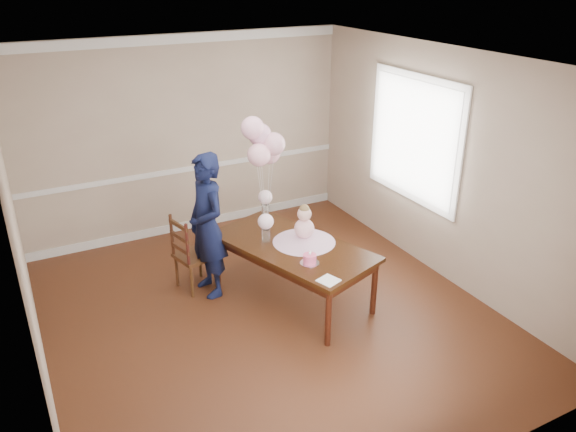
{
  "coord_description": "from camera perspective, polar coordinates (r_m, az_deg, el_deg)",
  "views": [
    {
      "loc": [
        -2.19,
        -4.65,
        3.5
      ],
      "look_at": [
        0.32,
        0.16,
        1.05
      ],
      "focal_mm": 35.0,
      "sensor_mm": 36.0,
      "label": 1
    }
  ],
  "objects": [
    {
      "name": "rose_vase_far",
      "position": [
        6.83,
        -2.31,
        0.65
      ],
      "size": [
        0.12,
        0.12,
        0.15
      ],
      "primitive_type": "cylinder",
      "rotation": [
        0.0,
        0.0,
        0.33
      ],
      "color": "white",
      "rests_on": "dining_table_top"
    },
    {
      "name": "table_leg_bl",
      "position": [
        6.63,
        -7.17,
        -4.53
      ],
      "size": [
        0.08,
        0.08,
        0.64
      ],
      "primitive_type": "cylinder",
      "rotation": [
        0.0,
        0.0,
        0.33
      ],
      "color": "black",
      "rests_on": "floor"
    },
    {
      "name": "chair_leg_bl",
      "position": [
        6.75,
        -11.24,
        -5.5
      ],
      "size": [
        0.04,
        0.04,
        0.39
      ],
      "primitive_type": "cylinder",
      "rotation": [
        0.0,
        0.0,
        0.24
      ],
      "color": "#3B1F10",
      "rests_on": "floor"
    },
    {
      "name": "napkin",
      "position": [
        5.48,
        4.14,
        -6.55
      ],
      "size": [
        0.23,
        0.23,
        0.01
      ],
      "primitive_type": "cube",
      "rotation": [
        0.0,
        0.0,
        0.33
      ],
      "color": "white",
      "rests_on": "dining_table_top"
    },
    {
      "name": "baseboard_trim",
      "position": [
        8.22,
        -9.53,
        -0.78
      ],
      "size": [
        4.5,
        0.02,
        0.12
      ],
      "primitive_type": "cube",
      "color": "silver",
      "rests_on": "floor"
    },
    {
      "name": "balloon_ribbon_b",
      "position": [
        6.36,
        -1.85,
        2.38
      ],
      "size": [
        0.1,
        0.02,
        0.85
      ],
      "primitive_type": "cylinder",
      "rotation": [
        0.05,
        0.1,
        0.33
      ],
      "color": "silver",
      "rests_on": "balloon_weight"
    },
    {
      "name": "window_blinds",
      "position": [
        7.05,
        12.57,
        7.68
      ],
      "size": [
        0.01,
        1.5,
        1.4
      ],
      "primitive_type": "cube",
      "color": "silver",
      "rests_on": "wall_right"
    },
    {
      "name": "baby_head",
      "position": [
        6.06,
        1.68,
        0.21
      ],
      "size": [
        0.16,
        0.16,
        0.16
      ],
      "primitive_type": "sphere",
      "color": "beige",
      "rests_on": "baby_torso"
    },
    {
      "name": "balloon_c",
      "position": [
        6.2,
        -2.86,
        8.23
      ],
      "size": [
        0.26,
        0.26,
        0.26
      ],
      "primitive_type": "sphere",
      "color": "#DD9CBD",
      "rests_on": "balloon_ribbon_c"
    },
    {
      "name": "window_frame",
      "position": [
        7.06,
        12.69,
        7.69
      ],
      "size": [
        0.02,
        1.66,
        1.56
      ],
      "primitive_type": "cube",
      "color": "white",
      "rests_on": "wall_right"
    },
    {
      "name": "rose_vase_near",
      "position": [
        6.2,
        -2.26,
        -1.95
      ],
      "size": [
        0.12,
        0.12,
        0.15
      ],
      "primitive_type": "cylinder",
      "rotation": [
        0.0,
        0.0,
        0.33
      ],
      "color": "white",
      "rests_on": "dining_table_top"
    },
    {
      "name": "roses_far",
      "position": [
        6.77,
        -2.33,
        1.92
      ],
      "size": [
        0.17,
        0.17,
        0.17
      ],
      "primitive_type": "sphere",
      "color": "white",
      "rests_on": "rose_vase_far"
    },
    {
      "name": "table_leg_fr",
      "position": [
        6.13,
        8.74,
        -7.23
      ],
      "size": [
        0.08,
        0.08,
        0.64
      ],
      "primitive_type": "cylinder",
      "rotation": [
        0.0,
        0.0,
        0.33
      ],
      "color": "black",
      "rests_on": "floor"
    },
    {
      "name": "balloon_b",
      "position": [
        6.18,
        -1.46,
        7.32
      ],
      "size": [
        0.26,
        0.26,
        0.26
      ],
      "primitive_type": "sphere",
      "color": "#E5A2B7",
      "rests_on": "balloon_ribbon_b"
    },
    {
      "name": "wall_right",
      "position": [
        6.78,
        15.35,
        4.94
      ],
      "size": [
        0.02,
        5.0,
        2.7
      ],
      "primitive_type": "cube",
      "color": "gray",
      "rests_on": "floor"
    },
    {
      "name": "balloon_weight",
      "position": [
        6.51,
        -2.22,
        -1.19
      ],
      "size": [
        0.05,
        0.05,
        0.02
      ],
      "primitive_type": "cylinder",
      "rotation": [
        0.0,
        0.0,
        0.33
      ],
      "color": "#BABBBF",
      "rests_on": "dining_table_top"
    },
    {
      "name": "baby_skirt",
      "position": [
        6.19,
        1.64,
        -2.26
      ],
      "size": [
        0.88,
        0.88,
        0.09
      ],
      "primitive_type": "cone",
      "rotation": [
        0.0,
        0.0,
        0.33
      ],
      "color": "#D59DBF",
      "rests_on": "dining_table_top"
    },
    {
      "name": "chair_back_post_l",
      "position": [
        6.27,
        -10.18,
        -2.91
      ],
      "size": [
        0.04,
        0.04,
        0.51
      ],
      "primitive_type": "cylinder",
      "rotation": [
        0.0,
        0.0,
        0.24
      ],
      "color": "#36120E",
      "rests_on": "dining_chair_seat"
    },
    {
      "name": "baby_hair",
      "position": [
        6.04,
        1.68,
        0.69
      ],
      "size": [
        0.11,
        0.11,
        0.11
      ],
      "primitive_type": "sphere",
      "color": "brown",
      "rests_on": "baby_head"
    },
    {
      "name": "chair_leg_fl",
      "position": [
        6.5,
        -9.74,
        -6.6
      ],
      "size": [
        0.04,
        0.04,
        0.39
      ],
      "primitive_type": "cylinder",
      "rotation": [
        0.0,
        0.0,
        0.24
      ],
      "color": "#3B2210",
      "rests_on": "floor"
    },
    {
      "name": "table_leg_br",
      "position": [
        7.08,
        -2.4,
        -2.38
      ],
      "size": [
        0.08,
        0.08,
        0.64
      ],
      "primitive_type": "cylinder",
      "rotation": [
        0.0,
        0.0,
        0.33
      ],
      "color": "black",
      "rests_on": "floor"
    },
    {
      "name": "chair_back_post_r",
      "position": [
        6.52,
        -11.71,
        -1.91
      ],
      "size": [
        0.04,
        0.04,
        0.51
      ],
      "primitive_type": "cylinder",
      "rotation": [
        0.0,
        0.0,
        0.24
      ],
      "color": "#371A0F",
      "rests_on": "dining_chair_seat"
    },
    {
      "name": "balloon_ribbon_d",
      "position": [
        6.32,
        -2.88,
        3.12
      ],
      "size": [
        0.1,
        0.07,
        1.04
      ],
      "primitive_type": "cylinder",
      "rotation": [
        -0.09,
        -0.07,
        0.33
      ],
      "color": "white",
      "rests_on": "balloon_weight"
    },
    {
      "name": "balloon_ribbon_c",
      "position": [
        6.36,
        -2.52,
        2.83
      ],
      "size": [
        0.02,
        0.09,
        0.95
      ],
      "primitive_type": "cylinder",
      "rotation": [
        -0.09,
        0.02,
        0.33
      ],
      "color": "silver",
      "rests_on": "balloon_weight"
    },
    {
      "name": "dining_chair_seat",
      "position": [
        6.6,
        -9.44,
        -3.98
      ],
      "size": [
        0.48,
        0.48,
        0.05
      ],
      "primitive_type": "cube",
      "rotation": [
        0.0,
        0.0,
        0.24
      ],
      "color": "#3C2010",
      "rests_on": "chair_leg_fl"
    },
    {
      "name": "balloon_ribbon_e",
      "position": [
        6.44,
        -2.07,
        2.0
      ],
      "size": [
        0.1,
        0.1,
        0.71
      ],
      "primitive_type": "cylinder",
      "rotation": [
        -0.09,
        0.17,
        0.33
      ],
      "color": "white",
      "rests_on": "balloon_weight"
    },
    {
      "name": "chair_leg_fr",
      "position": [
        6.65,
        -7.36,
        -5.68
      ],
      "size": [
        0.04,
        0.04,
        0.39
      ],
      "primitive_type": "cylinder",
      "rotation": [
        0.0,
        0.0,
        0.24
      ],
      "color": "#38200F",
      "rests_on": "floor"
    },
    {
      "name": "cake_flower_a",
      "position": [
        5.73,
        2.23,
        -3.83
      ],
      "size": [
        0.03,
        0.03,
        0.03
      ],
      "primitive_type": "sphere",
      "color": "white",
      "rests_on": "birthday_cake"
    },
    {
      "name": "balloon_d",
      "position": [
        6.13,
        -3.62,
        8.91
      ],
      "size": [
        0.26,
        0.26,
        0.26
      ],
      "primitive_type": "sphere",
      "color": "#FFB4D1",
      "rests_on": "balloon_ribbon_d"
    },
    {
      "name": "baby_torso",
      "position": [
        6.13,
        1.66,
        -1.27
      ],
      "size": [
        0.22,
        0.22,
        0.22
      ],
      "primitive_type": "sphere",
      "color": "#F89DCE",
      "rests_on": "baby_skirt"
    },
    {
      "name": "wall_back",
      "position": [
        7.78,
        -10.2,
        7.89
      ],
      "size": [
        4.5,
        0.02,
        2.7
      ],
      "primitive_type": "cube",
      "color": "gray",
      "rests_on": "floor"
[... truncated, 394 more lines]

